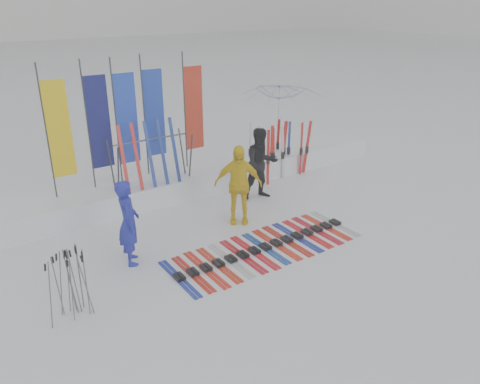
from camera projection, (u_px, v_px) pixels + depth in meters
ground at (276, 263)px, 9.72m from camera, size 120.00×120.00×0.00m
snow_bank at (174, 183)px, 13.11m from camera, size 14.00×1.60×0.60m
person_blue at (129, 222)px, 9.42m from camera, size 0.61×0.76×1.82m
person_black at (261, 164)px, 12.52m from camera, size 1.10×0.94×1.96m
person_yellow at (238, 185)px, 11.15m from camera, size 1.21×1.03×1.95m
tent_canopy at (280, 119)px, 15.95m from camera, size 3.59×3.62×2.53m
ski_row at (266, 247)px, 10.26m from camera, size 4.42×1.68×0.07m
pole_cluster at (71, 283)px, 7.94m from camera, size 0.72×0.54×1.26m
feather_flags at (128, 119)px, 11.93m from camera, size 4.28×0.29×3.20m
ski_rack at (152, 154)px, 11.99m from camera, size 2.04×0.80×1.23m
upright_skis at (279, 150)px, 14.23m from camera, size 1.67×1.05×1.68m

